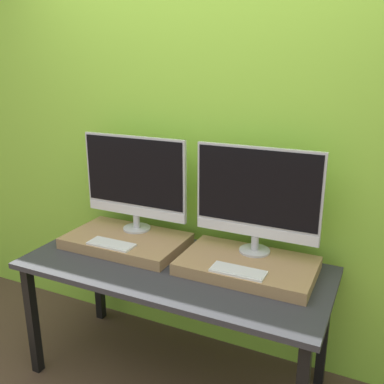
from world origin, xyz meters
name	(u,v)px	position (x,y,z in m)	size (l,w,h in m)	color
wall_back	(208,142)	(0.00, 0.80, 1.30)	(8.00, 0.04, 2.60)	#8CC638
workbench	(175,277)	(0.00, 0.36, 0.64)	(1.64, 0.73, 0.71)	#2D2D33
wooden_riser_left	(126,241)	(-0.37, 0.47, 0.74)	(0.69, 0.42, 0.06)	#99754C
monitor_left	(135,179)	(-0.37, 0.58, 1.09)	(0.67, 0.17, 0.57)	#B2B2B7
keyboard_left	(111,244)	(-0.37, 0.32, 0.78)	(0.27, 0.11, 0.01)	silver
wooden_riser_right	(247,266)	(0.37, 0.47, 0.74)	(0.69, 0.42, 0.06)	#99754C
monitor_right	(257,196)	(0.37, 0.58, 1.09)	(0.67, 0.17, 0.57)	#B2B2B7
keyboard_right	(238,271)	(0.37, 0.32, 0.78)	(0.27, 0.11, 0.01)	silver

